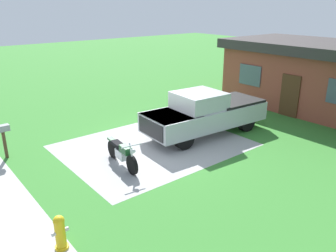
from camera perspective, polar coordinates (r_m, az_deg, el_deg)
name	(u,v)px	position (r m, az deg, el deg)	size (l,w,h in m)	color
ground_plane	(154,145)	(13.70, -2.36, -3.28)	(80.00, 80.00, 0.00)	#35792E
driveway_pad	(154,145)	(13.70, -2.36, -3.27)	(5.45, 7.01, 0.01)	#9E9E9E
motorcycle	(122,153)	(11.97, -7.72, -4.52)	(2.21, 0.70, 1.09)	black
pickup_truck	(206,112)	(14.76, 6.47, 2.28)	(2.37, 5.74, 1.90)	black
fire_hydrant	(60,233)	(8.53, -17.62, -16.65)	(0.32, 0.40, 0.87)	yellow
mailbox	(3,133)	(13.65, -25.94, -1.03)	(0.26, 0.48, 1.26)	#4C3823
neighbor_house	(318,75)	(20.02, 23.84, 7.85)	(9.60, 5.60, 3.50)	brown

